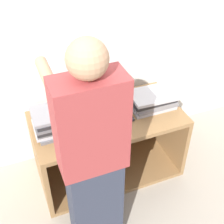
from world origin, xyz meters
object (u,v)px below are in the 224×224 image
object	(u,v)px
laptop_stack_left	(58,120)
person	(92,160)
laptop_open	(105,108)
laptop_stack_right	(152,100)

from	to	relation	value
laptop_stack_left	person	xyz separation A→B (m)	(0.08, -0.56, 0.09)
laptop_open	person	xyz separation A→B (m)	(-0.31, -0.61, 0.13)
laptop_open	laptop_stack_left	distance (m)	0.40
person	laptop_open	bearing A→B (deg)	63.00
laptop_stack_left	person	world-z (taller)	person
laptop_stack_right	person	bearing A→B (deg)	-141.30
laptop_open	person	bearing A→B (deg)	-117.00
laptop_stack_left	laptop_stack_right	size ratio (longest dim) A/B	1.01
laptop_open	person	distance (m)	0.70
laptop_open	laptop_stack_left	xyz separation A→B (m)	(-0.39, -0.05, 0.03)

